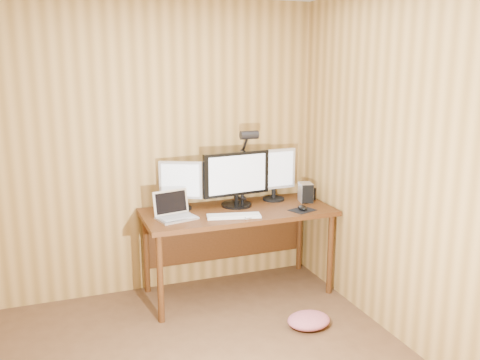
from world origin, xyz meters
TOP-DOWN VIEW (x-y plane):
  - room_shell at (0.00, 0.00)m, footprint 4.00×4.00m
  - desk at (0.93, 1.70)m, footprint 1.60×0.70m
  - monitor_center at (0.96, 1.75)m, footprint 0.61×0.27m
  - monitor_left at (0.49, 1.82)m, footprint 0.34×0.19m
  - monitor_right at (1.35, 1.82)m, footprint 0.41×0.20m
  - laptop at (0.37, 1.59)m, footprint 0.34×0.29m
  - keyboard at (0.83, 1.45)m, footprint 0.45×0.22m
  - mousepad at (1.43, 1.43)m, footprint 0.24×0.22m
  - mouse at (1.43, 1.43)m, footprint 0.10×0.13m
  - hard_drive at (1.59, 1.67)m, footprint 0.14×0.17m
  - phone at (0.90, 1.40)m, footprint 0.08×0.12m
  - speaker at (1.69, 1.70)m, footprint 0.05×0.05m
  - desk_lamp at (1.09, 1.85)m, footprint 0.16×0.23m
  - fabric_pile at (1.22, 0.87)m, footprint 0.35×0.29m

SIDE VIEW (x-z plane):
  - fabric_pile at x=1.22m, z-range 0.00..0.11m
  - desk at x=0.93m, z-range 0.25..1.00m
  - mousepad at x=1.43m, z-range 0.75..0.75m
  - phone at x=0.90m, z-range 0.75..0.76m
  - keyboard at x=0.83m, z-range 0.75..0.77m
  - mouse at x=1.43m, z-range 0.75..0.79m
  - laptop at x=0.37m, z-range 0.70..0.91m
  - speaker at x=1.69m, z-range 0.75..0.86m
  - hard_drive at x=1.59m, z-range 0.75..0.92m
  - monitor_left at x=0.49m, z-range 0.76..1.18m
  - monitor_center at x=0.96m, z-range 0.76..1.24m
  - monitor_right at x=1.35m, z-range 0.77..1.23m
  - desk_lamp at x=1.09m, z-range 0.83..1.52m
  - room_shell at x=0.00m, z-range -0.75..3.25m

